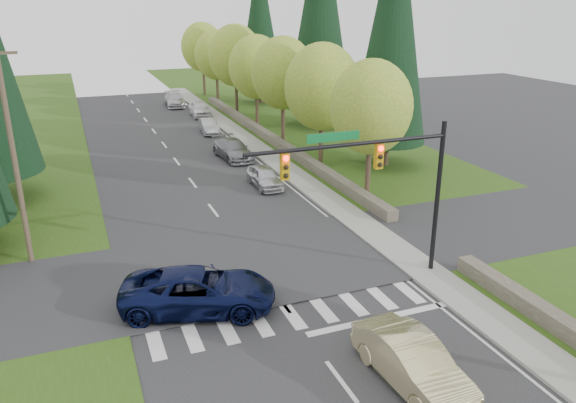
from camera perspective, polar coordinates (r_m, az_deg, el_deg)
ground at (r=19.58m, az=4.07°, el=-16.08°), size 120.00×120.00×0.00m
grass_east at (r=41.26m, az=8.57°, el=3.57°), size 14.00×110.00×0.06m
cross_street at (r=25.98m, az=-3.52°, el=-6.37°), size 120.00×8.00×0.10m
sidewalk_east at (r=40.44m, az=-0.38°, el=3.52°), size 1.80×80.00×0.13m
curb_east at (r=40.16m, az=-1.52°, el=3.39°), size 0.20×80.00×0.13m
stone_wall_north at (r=48.19m, az=-1.92°, el=6.55°), size 0.70×40.00×0.70m
traffic_signal at (r=22.85m, az=9.49°, el=3.10°), size 8.70×0.37×6.80m
utility_pole at (r=27.09m, az=-26.11°, el=4.31°), size 1.60×0.24×10.00m
decid_tree_0 at (r=33.07m, az=8.45°, el=9.45°), size 4.80×4.80×8.37m
decid_tree_1 at (r=39.22m, az=3.48°, el=11.55°), size 5.20×5.20×8.80m
decid_tree_2 at (r=45.52m, az=-0.53°, el=12.91°), size 5.00×5.00×8.82m
decid_tree_3 at (r=52.14m, az=-3.25°, el=13.48°), size 5.00×5.00×8.55m
decid_tree_4 at (r=58.78m, az=-5.38°, el=14.55°), size 5.40×5.40×9.18m
decid_tree_5 at (r=65.51m, az=-7.32°, el=14.56°), size 4.80×4.80×8.30m
decid_tree_6 at (r=72.28m, az=-8.69°, el=15.25°), size 5.20×5.20×8.86m
conifer_e_a at (r=40.18m, az=10.61°, el=17.18°), size 5.44×5.44×17.80m
conifer_e_b at (r=53.00m, az=3.31°, el=19.14°), size 6.12×6.12×19.80m
conifer_e_c at (r=65.70m, az=-2.89°, el=17.99°), size 5.10×5.10×16.80m
sedan_champagne at (r=18.65m, az=12.53°, el=-15.65°), size 1.97×4.88×1.58m
suv_navy at (r=22.30m, az=-9.07°, el=-8.92°), size 6.51×4.47×1.65m
parked_car_a at (r=36.21m, az=-2.37°, el=2.50°), size 1.56×3.88×1.32m
parked_car_b at (r=42.90m, az=-5.59°, el=5.30°), size 2.41×5.13×1.45m
parked_car_c at (r=51.53m, az=-8.03°, el=7.59°), size 1.69×4.03×1.29m
parked_car_d at (r=59.38m, az=-8.94°, el=9.30°), size 2.07×4.65×1.56m
parked_car_e at (r=65.55m, az=-11.45°, el=10.09°), size 2.36×5.14×1.46m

